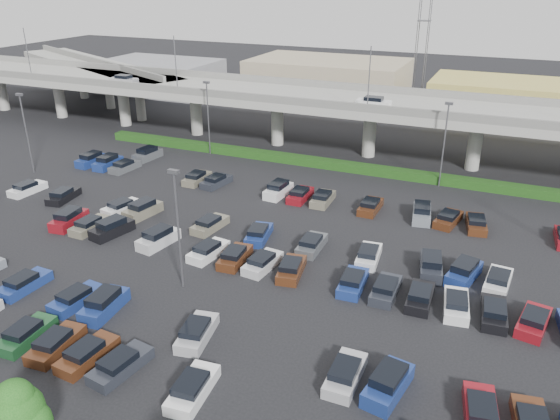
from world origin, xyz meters
name	(u,v)px	position (x,y,z in m)	size (l,w,h in m)	color
ground	(229,246)	(0.00, 0.00, 0.00)	(280.00, 280.00, 0.00)	black
overpass	(335,104)	(-0.22, 31.99, 6.97)	(150.00, 13.00, 15.80)	gray
on_ramp	(95,68)	(-52.10, 43.05, 6.86)	(50.93, 30.13, 8.80)	gray
hedge	(318,162)	(0.00, 25.00, 0.55)	(66.00, 1.60, 1.10)	#123710
parked_cars	(199,256)	(-0.91, -3.94, 0.61)	(63.02, 41.60, 1.67)	silver
light_poles	(199,172)	(-4.13, 2.00, 6.24)	(66.90, 48.38, 10.30)	#55555A
distant_buildings	(453,94)	(12.38, 61.81, 3.74)	(138.00, 24.00, 9.00)	gray
comm_tower	(425,17)	(4.00, 74.00, 15.61)	(2.40, 2.40, 30.00)	#55555A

